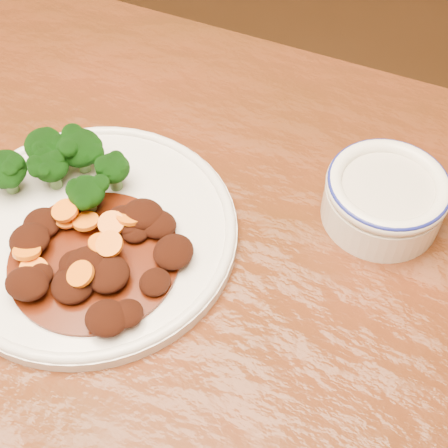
% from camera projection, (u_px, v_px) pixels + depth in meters
% --- Properties ---
extents(dining_table, '(1.53, 0.94, 0.75)m').
position_uv_depth(dining_table, '(70.00, 310.00, 0.70)').
color(dining_table, '#5C2310').
rests_on(dining_table, ground).
extents(dinner_plate, '(0.31, 0.31, 0.02)m').
position_uv_depth(dinner_plate, '(91.00, 232.00, 0.66)').
color(dinner_plate, white).
rests_on(dinner_plate, dining_table).
extents(broccoli_florets, '(0.15, 0.10, 0.05)m').
position_uv_depth(broccoli_florets, '(59.00, 163.00, 0.67)').
color(broccoli_florets, '#598746').
rests_on(broccoli_florets, dinner_plate).
extents(mince_stew, '(0.18, 0.17, 0.03)m').
position_uv_depth(mince_stew, '(95.00, 255.00, 0.62)').
color(mince_stew, '#491907').
rests_on(mince_stew, dinner_plate).
extents(dip_bowl, '(0.13, 0.13, 0.06)m').
position_uv_depth(dip_bowl, '(385.00, 196.00, 0.66)').
color(dip_bowl, white).
rests_on(dip_bowl, dining_table).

